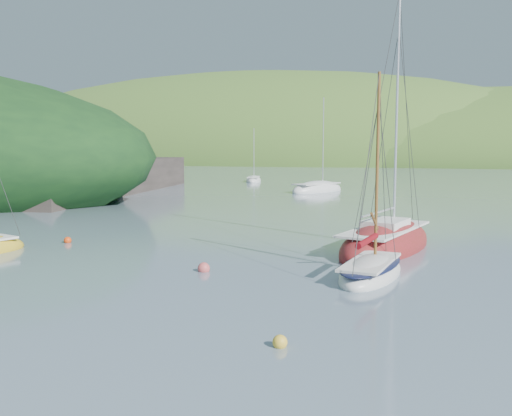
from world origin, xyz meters
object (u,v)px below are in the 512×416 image
(daysailer_white, at_px, (371,271))
(sloop_red, at_px, (386,245))
(distant_sloop_a, at_px, (317,190))
(distant_sloop_c, at_px, (254,181))

(daysailer_white, distance_m, sloop_red, 5.91)
(sloop_red, distance_m, distant_sloop_a, 34.83)
(daysailer_white, relative_size, distant_sloop_c, 1.04)
(daysailer_white, xyz_separation_m, distant_sloop_a, (-11.57, 38.81, -0.01))
(distant_sloop_c, bearing_deg, sloop_red, -78.25)
(distant_sloop_a, xyz_separation_m, distant_sloop_c, (-12.53, 14.02, -0.04))
(distant_sloop_c, bearing_deg, daysailer_white, -80.78)
(distant_sloop_a, height_order, distant_sloop_c, distant_sloop_a)
(daysailer_white, xyz_separation_m, distant_sloop_c, (-24.10, 52.82, -0.05))
(daysailer_white, bearing_deg, distant_sloop_a, 112.04)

